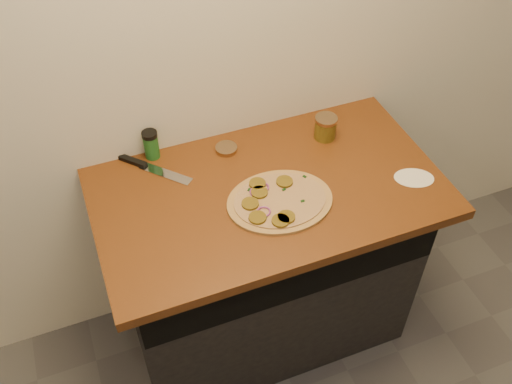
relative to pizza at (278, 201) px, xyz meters
name	(u,v)px	position (x,y,z in m)	size (l,w,h in m)	color
cabinet	(264,264)	(0.00, 0.11, -0.48)	(1.10, 0.60, 0.86)	black
countertop	(268,191)	(0.00, 0.08, -0.03)	(1.20, 0.70, 0.04)	brown
pizza	(278,201)	(0.00, 0.00, 0.00)	(0.38, 0.38, 0.02)	tan
chefs_knife	(148,167)	(-0.37, 0.32, 0.00)	(0.22, 0.24, 0.02)	#B7BAC1
mason_jar_lid	(226,149)	(-0.08, 0.31, 0.00)	(0.08, 0.08, 0.02)	#9C7E5A
salsa_jar	(325,127)	(0.30, 0.25, 0.04)	(0.08, 0.08, 0.09)	maroon
spice_shaker	(151,144)	(-0.33, 0.38, 0.05)	(0.06, 0.06, 0.11)	#1D5C21
flour_spill	(414,178)	(0.49, -0.06, -0.01)	(0.14, 0.14, 0.00)	white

